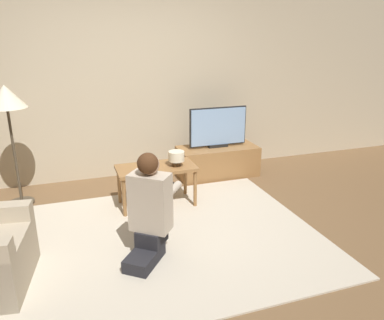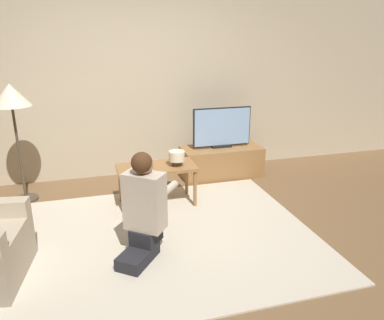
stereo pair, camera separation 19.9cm
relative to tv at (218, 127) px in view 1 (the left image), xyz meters
The scene contains 9 objects.
ground_plane 1.97m from the tv, 127.22° to the right, with size 10.00×10.00×0.00m, color brown.
wall_back 1.35m from the tv, 157.63° to the left, with size 10.00×0.06×2.60m.
rug 1.97m from the tv, 127.22° to the right, with size 2.88×2.36×0.02m.
tv_stand 0.49m from the tv, 90.00° to the right, with size 1.10×0.50×0.41m.
tv is the anchor object (origin of this frame).
coffee_table 1.28m from the tv, 146.10° to the right, with size 0.88×0.45×0.48m.
floor_lamp 2.59m from the tv, behind, with size 0.43×0.43×1.38m.
person_kneeling 2.18m from the tv, 128.06° to the right, with size 0.66×0.75×0.95m.
table_lamp 1.11m from the tv, 137.40° to the right, with size 0.18×0.18×0.17m.
Camera 1 is at (-0.82, -3.11, 1.87)m, focal length 35.00 mm.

